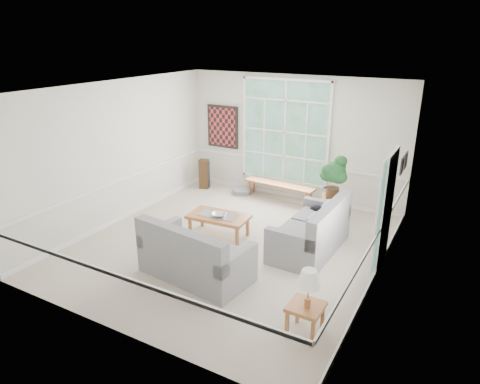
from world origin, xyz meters
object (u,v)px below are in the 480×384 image
(loveseat_front, at_px, (196,249))
(coffee_table, at_px, (219,225))
(end_table, at_px, (333,207))
(side_table, at_px, (305,320))
(loveseat_right, at_px, (310,226))

(loveseat_front, relative_size, coffee_table, 1.53)
(end_table, xyz_separation_m, side_table, (0.90, -4.03, -0.02))
(loveseat_front, height_order, coffee_table, loveseat_front)
(end_table, distance_m, side_table, 4.12)
(side_table, bearing_deg, loveseat_right, 109.19)
(loveseat_right, bearing_deg, side_table, -68.71)
(loveseat_right, height_order, loveseat_front, loveseat_right)
(loveseat_right, distance_m, side_table, 2.49)
(end_table, bearing_deg, coffee_table, -131.05)
(side_table, bearing_deg, coffee_table, 142.36)
(loveseat_right, xyz_separation_m, loveseat_front, (-1.34, -1.80, -0.00))
(loveseat_front, xyz_separation_m, end_table, (1.26, 3.48, -0.25))
(loveseat_front, bearing_deg, side_table, -7.03)
(loveseat_right, bearing_deg, end_table, 94.89)
(end_table, relative_size, side_table, 1.07)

